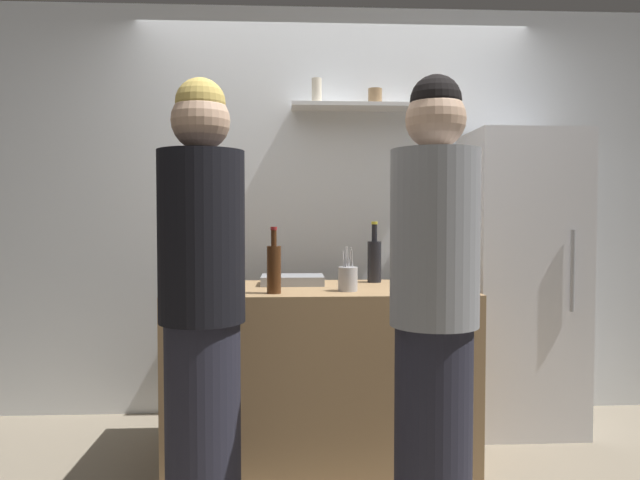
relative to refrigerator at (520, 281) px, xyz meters
name	(u,v)px	position (x,y,z in m)	size (l,w,h in m)	color
back_wall_assembly	(334,211)	(-1.09, 0.40, 0.42)	(4.80, 0.32, 2.60)	white
refrigerator	(520,281)	(0.00, 0.00, 0.00)	(0.63, 0.60, 1.76)	white
counter	(320,371)	(-1.22, -0.36, -0.43)	(1.54, 0.73, 0.89)	#9E7A51
baking_pan	(292,280)	(-1.36, -0.22, 0.04)	(0.34, 0.24, 0.05)	gray
utensil_holder	(347,279)	(-1.09, -0.52, 0.07)	(0.10, 0.10, 0.22)	#B2B2B7
wine_bottle_amber_glass	(274,268)	(-1.46, -0.59, 0.14)	(0.07, 0.07, 0.32)	#472814
wine_bottle_pale_glass	(428,264)	(-0.64, -0.37, 0.13)	(0.08, 0.08, 0.31)	#B2BFB2
wine_bottle_dark_glass	(374,260)	(-0.90, -0.14, 0.14)	(0.08, 0.08, 0.34)	black
water_bottle_plastic	(438,261)	(-0.51, -0.07, 0.12)	(0.09, 0.09, 0.25)	silver
person_grey_hoodie	(434,311)	(-0.83, -1.24, 0.02)	(0.34, 0.34, 1.80)	#262633
person_blonde	(202,308)	(-1.73, -1.12, 0.03)	(0.34, 0.34, 1.81)	#262633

